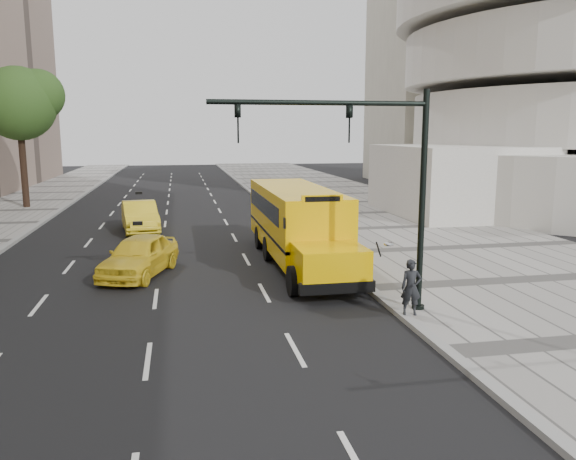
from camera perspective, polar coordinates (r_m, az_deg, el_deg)
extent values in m
plane|color=black|center=(23.32, -10.40, -3.22)|extent=(140.00, 140.00, 0.00)
cube|color=gray|center=(26.28, 16.76, -1.83)|extent=(12.00, 140.00, 0.15)
cube|color=gray|center=(24.10, 4.02, -2.47)|extent=(0.30, 140.00, 0.15)
cube|color=#BBB7A3|center=(64.50, 16.11, 20.51)|extent=(14.00, 12.00, 35.00)
cube|color=silver|center=(37.07, 16.62, 4.81)|extent=(8.00, 10.00, 4.40)
cylinder|color=black|center=(42.45, -25.30, 6.18)|extent=(0.44, 0.44, 6.33)
sphere|color=#254316|center=(42.44, -25.70, 11.51)|extent=(4.90, 4.90, 4.90)
sphere|color=#254316|center=(42.48, -24.03, 12.44)|extent=(3.43, 3.43, 3.43)
sphere|color=#254316|center=(42.29, -27.10, 10.87)|extent=(3.19, 3.19, 3.19)
cube|color=#FABC00|center=(23.11, 0.70, 1.31)|extent=(2.50, 9.00, 2.45)
cube|color=#FABC00|center=(17.98, 4.27, -3.41)|extent=(2.20, 2.00, 1.10)
cube|color=black|center=(17.30, 5.02, -5.84)|extent=(2.38, 0.25, 0.35)
cube|color=black|center=(23.19, 0.70, 0.02)|extent=(2.52, 9.00, 0.12)
cube|color=black|center=(18.76, 3.46, 0.74)|extent=(2.05, 0.10, 0.90)
cube|color=black|center=(23.53, 0.45, 2.63)|extent=(2.52, 7.50, 0.70)
cube|color=#FABC00|center=(18.64, 3.50, 3.17)|extent=(1.40, 0.12, 0.28)
ellipsoid|color=silver|center=(16.99, 10.51, -1.57)|extent=(0.32, 0.32, 0.14)
cylinder|color=black|center=(17.14, 9.47, -2.12)|extent=(0.36, 0.47, 0.58)
cylinder|color=black|center=(18.15, 0.54, -5.20)|extent=(0.30, 1.00, 1.00)
cylinder|color=black|center=(18.72, 7.35, -4.81)|extent=(0.30, 1.00, 1.00)
cylinder|color=black|center=(23.13, -2.05, -1.90)|extent=(0.30, 1.00, 1.00)
cylinder|color=black|center=(23.58, 3.38, -1.68)|extent=(0.30, 1.00, 1.00)
cylinder|color=black|center=(25.56, -2.93, -0.77)|extent=(0.30, 1.00, 1.00)
cylinder|color=black|center=(25.97, 2.01, -0.59)|extent=(0.30, 1.00, 1.00)
imported|color=yellow|center=(21.36, -14.88, -2.52)|extent=(3.16, 4.79, 1.52)
imported|color=yellow|center=(30.94, -14.81, 1.34)|extent=(2.36, 5.04, 1.60)
imported|color=black|center=(16.17, 12.40, -5.72)|extent=(0.64, 0.49, 1.58)
cylinder|color=black|center=(16.35, 13.47, 2.49)|extent=(0.18, 0.18, 6.40)
cylinder|color=black|center=(17.01, 13.05, -7.83)|extent=(0.36, 0.36, 0.25)
cylinder|color=black|center=(15.24, 3.32, 12.78)|extent=(6.00, 0.14, 0.14)
imported|color=black|center=(15.44, 6.23, 10.66)|extent=(0.16, 0.20, 1.00)
imported|color=black|center=(14.83, -5.12, 10.71)|extent=(0.16, 0.20, 1.00)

